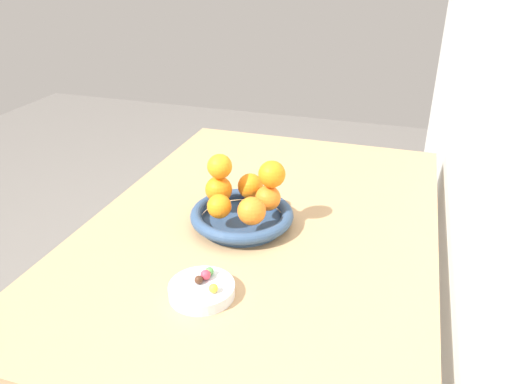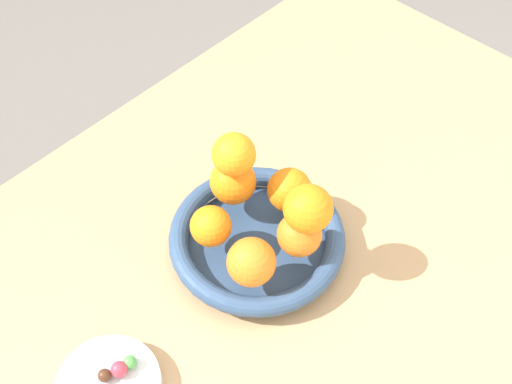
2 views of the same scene
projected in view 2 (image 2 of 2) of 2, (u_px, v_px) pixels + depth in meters
dining_table at (290, 286)px, 0.92m from camera, size 1.10×0.76×0.74m
fruit_bowl at (257, 239)px, 0.83m from camera, size 0.23×0.23×0.04m
orange_0 at (299, 234)px, 0.78m from camera, size 0.06×0.06×0.06m
orange_1 at (289, 190)px, 0.82m from camera, size 0.06×0.06×0.06m
orange_2 at (233, 182)px, 0.83m from camera, size 0.06×0.06×0.06m
orange_3 at (211, 226)px, 0.79m from camera, size 0.05×0.05×0.05m
orange_4 at (250, 261)px, 0.76m from camera, size 0.06×0.06×0.06m
orange_5 at (234, 154)px, 0.78m from camera, size 0.06×0.06×0.06m
orange_6 at (308, 209)px, 0.74m from camera, size 0.06×0.06×0.06m
candy_ball_0 at (105, 375)px, 0.71m from camera, size 0.02×0.02×0.02m
candy_ball_2 at (130, 362)px, 0.72m from camera, size 0.02×0.02×0.02m
candy_ball_3 at (119, 369)px, 0.71m from camera, size 0.02×0.02×0.02m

